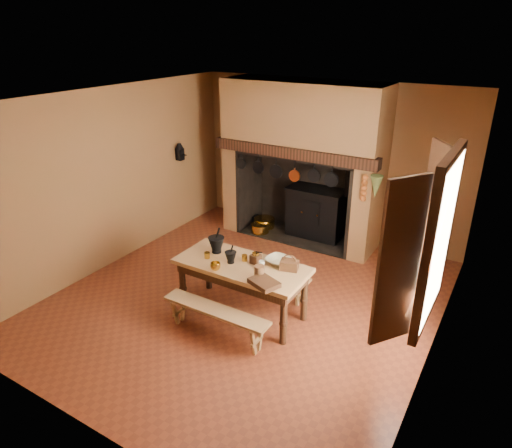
# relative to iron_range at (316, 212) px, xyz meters

# --- Properties ---
(floor) EXTENTS (5.50, 5.50, 0.00)m
(floor) POSITION_rel_iron_range_xyz_m (0.04, -2.45, -0.48)
(floor) COLOR maroon
(floor) RESTS_ON ground
(ceiling) EXTENTS (5.50, 5.50, 0.00)m
(ceiling) POSITION_rel_iron_range_xyz_m (0.04, -2.45, 2.32)
(ceiling) COLOR silver
(ceiling) RESTS_ON back_wall
(back_wall) EXTENTS (5.00, 0.02, 2.80)m
(back_wall) POSITION_rel_iron_range_xyz_m (0.04, 0.30, 0.92)
(back_wall) COLOR brown
(back_wall) RESTS_ON floor
(wall_left) EXTENTS (0.02, 5.50, 2.80)m
(wall_left) POSITION_rel_iron_range_xyz_m (-2.46, -2.45, 0.92)
(wall_left) COLOR brown
(wall_left) RESTS_ON floor
(wall_right) EXTENTS (0.02, 5.50, 2.80)m
(wall_right) POSITION_rel_iron_range_xyz_m (2.54, -2.45, 0.92)
(wall_right) COLOR brown
(wall_right) RESTS_ON floor
(wall_front) EXTENTS (5.00, 0.02, 2.80)m
(wall_front) POSITION_rel_iron_range_xyz_m (0.04, -5.20, 0.92)
(wall_front) COLOR brown
(wall_front) RESTS_ON floor
(chimney_breast) EXTENTS (2.95, 0.96, 2.80)m
(chimney_breast) POSITION_rel_iron_range_xyz_m (-0.26, -0.14, 1.33)
(chimney_breast) COLOR brown
(chimney_breast) RESTS_ON floor
(iron_range) EXTENTS (1.12, 0.55, 1.60)m
(iron_range) POSITION_rel_iron_range_xyz_m (0.00, 0.00, 0.00)
(iron_range) COLOR black
(iron_range) RESTS_ON floor
(hearth_pans) EXTENTS (0.51, 0.62, 0.20)m
(hearth_pans) POSITION_rel_iron_range_xyz_m (-1.01, -0.23, -0.39)
(hearth_pans) COLOR gold
(hearth_pans) RESTS_ON floor
(hanging_pans) EXTENTS (1.92, 0.29, 0.27)m
(hanging_pans) POSITION_rel_iron_range_xyz_m (-0.30, -0.64, 0.88)
(hanging_pans) COLOR black
(hanging_pans) RESTS_ON chimney_breast
(onion_string) EXTENTS (0.12, 0.10, 0.46)m
(onion_string) POSITION_rel_iron_range_xyz_m (1.04, -0.66, 0.85)
(onion_string) COLOR #B95722
(onion_string) RESTS_ON chimney_breast
(herb_bunch) EXTENTS (0.20, 0.20, 0.35)m
(herb_bunch) POSITION_rel_iron_range_xyz_m (1.22, -0.66, 0.90)
(herb_bunch) COLOR #4E582A
(herb_bunch) RESTS_ON chimney_breast
(window) EXTENTS (0.39, 1.75, 1.76)m
(window) POSITION_rel_iron_range_xyz_m (2.39, -2.85, 1.22)
(window) COLOR white
(window) RESTS_ON wall_right
(wall_coffee_mill) EXTENTS (0.23, 0.16, 0.31)m
(wall_coffee_mill) POSITION_rel_iron_range_xyz_m (-2.38, -0.90, 1.03)
(wall_coffee_mill) COLOR black
(wall_coffee_mill) RESTS_ON wall_left
(work_table) EXTENTS (1.76, 0.78, 0.76)m
(work_table) POSITION_rel_iron_range_xyz_m (0.17, -2.79, 0.16)
(work_table) COLOR #A4744B
(work_table) RESTS_ON floor
(bench_front) EXTENTS (1.46, 0.26, 0.41)m
(bench_front) POSITION_rel_iron_range_xyz_m (0.17, -3.39, -0.18)
(bench_front) COLOR #A4744B
(bench_front) RESTS_ON floor
(bench_back) EXTENTS (1.40, 0.25, 0.39)m
(bench_back) POSITION_rel_iron_range_xyz_m (0.17, -2.20, -0.19)
(bench_back) COLOR #A4744B
(bench_back) RESTS_ON floor
(mortar_large) EXTENTS (0.22, 0.22, 0.38)m
(mortar_large) POSITION_rel_iron_range_xyz_m (-0.30, -2.69, 0.40)
(mortar_large) COLOR black
(mortar_large) RESTS_ON work_table
(mortar_small) EXTENTS (0.16, 0.16, 0.27)m
(mortar_small) POSITION_rel_iron_range_xyz_m (0.03, -2.84, 0.36)
(mortar_small) COLOR black
(mortar_small) RESTS_ON work_table
(coffee_grinder) EXTENTS (0.17, 0.13, 0.19)m
(coffee_grinder) POSITION_rel_iron_range_xyz_m (0.32, -2.67, 0.35)
(coffee_grinder) COLOR #371D11
(coffee_grinder) RESTS_ON work_table
(brass_mug_a) EXTENTS (0.10, 0.10, 0.08)m
(brass_mug_a) POSITION_rel_iron_range_xyz_m (-0.31, -2.89, 0.32)
(brass_mug_a) COLOR gold
(brass_mug_a) RESTS_ON work_table
(brass_mug_b) EXTENTS (0.09, 0.09, 0.08)m
(brass_mug_b) POSITION_rel_iron_range_xyz_m (0.16, -2.70, 0.32)
(brass_mug_b) COLOR gold
(brass_mug_b) RESTS_ON work_table
(mixing_bowl) EXTENTS (0.35, 0.35, 0.08)m
(mixing_bowl) POSITION_rel_iron_range_xyz_m (0.57, -2.53, 0.32)
(mixing_bowl) COLOR #BFBD93
(mixing_bowl) RESTS_ON work_table
(stoneware_crock) EXTENTS (0.15, 0.15, 0.15)m
(stoneware_crock) POSITION_rel_iron_range_xyz_m (0.54, -2.96, 0.35)
(stoneware_crock) COLOR brown
(stoneware_crock) RESTS_ON work_table
(glass_jar) EXTENTS (0.08, 0.08, 0.12)m
(glass_jar) POSITION_rel_iron_range_xyz_m (0.47, -2.79, 0.34)
(glass_jar) COLOR beige
(glass_jar) RESTS_ON work_table
(wicker_basket) EXTENTS (0.26, 0.22, 0.21)m
(wicker_basket) POSITION_rel_iron_range_xyz_m (0.77, -2.60, 0.35)
(wicker_basket) COLOR #4D2D17
(wicker_basket) RESTS_ON work_table
(wooden_tray) EXTENTS (0.42, 0.36, 0.06)m
(wooden_tray) POSITION_rel_iron_range_xyz_m (0.69, -3.10, 0.31)
(wooden_tray) COLOR #371D11
(wooden_tray) RESTS_ON work_table
(brass_cup) EXTENTS (0.14, 0.14, 0.10)m
(brass_cup) POSITION_rel_iron_range_xyz_m (-0.03, -3.10, 0.33)
(brass_cup) COLOR gold
(brass_cup) RESTS_ON work_table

